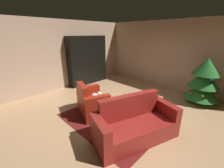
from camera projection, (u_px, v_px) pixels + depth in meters
ground_plane at (125, 115)px, 4.03m from camera, size 7.58×7.58×0.00m
wall_back at (175, 56)px, 5.53m from camera, size 6.44×0.06×2.65m
wall_left at (65, 55)px, 5.71m from camera, size 0.06×5.90×2.65m
area_rug at (112, 119)px, 3.81m from camera, size 2.51×1.89×0.01m
bookshelf_unit at (90, 61)px, 6.35m from camera, size 0.34×1.83×2.06m
armchair_red at (92, 103)px, 4.00m from camera, size 1.15×0.97×0.90m
couch_red at (135, 125)px, 3.05m from camera, size 1.27×1.92×0.91m
coffee_table at (120, 107)px, 3.62m from camera, size 0.73×0.73×0.42m
book_stack_on_table at (119, 103)px, 3.64m from camera, size 0.24×0.19×0.14m
bottle_on_table at (124, 99)px, 3.73m from camera, size 0.06×0.06×0.27m
decorated_tree at (204, 81)px, 4.48m from camera, size 1.01×1.01×1.46m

